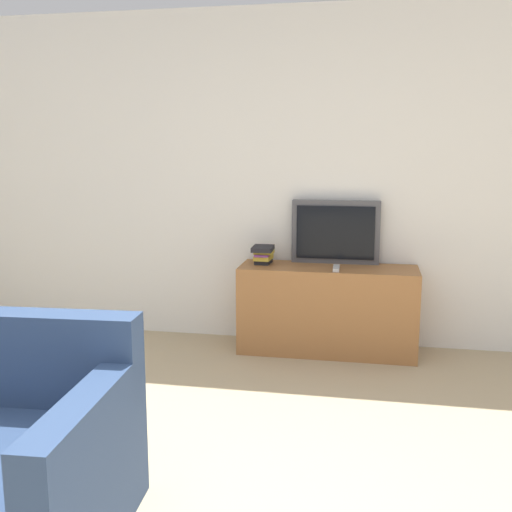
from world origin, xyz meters
The scene contains 5 objects.
wall_back centered at (0.00, 3.03, 1.30)m, with size 9.00×0.06×2.60m.
tv_stand centered at (0.27, 2.76, 0.33)m, with size 1.33×0.44×0.66m.
television centered at (0.31, 2.94, 0.90)m, with size 0.67×0.09×0.49m.
book_stack centered at (-0.23, 2.79, 0.74)m, with size 0.16×0.22×0.14m.
remote_on_stand centered at (0.33, 2.67, 0.67)m, with size 0.05×0.19×0.02m.
Camera 1 is at (0.56, -1.66, 1.54)m, focal length 42.00 mm.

